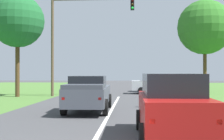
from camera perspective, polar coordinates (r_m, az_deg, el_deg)
The scene contains 7 objects.
ground_plane at distance 17.58m, azimuth -0.00°, elevation -7.17°, with size 120.00×120.00×0.00m, color #424244.
red_suv_near at distance 9.96m, azimuth 10.86°, elevation -6.25°, with size 2.17×4.73×2.02m.
pickup_truck_lead at distance 16.52m, azimuth -4.33°, elevation -4.20°, with size 2.33×5.59×1.87m.
traffic_light at distance 27.29m, azimuth -7.03°, elevation 7.59°, with size 7.81×0.40×8.98m.
oak_tree_right at distance 33.25m, azimuth 16.62°, elevation 7.49°, with size 5.54×5.54×9.42m.
crossing_suv_far at distance 30.30m, azimuth 8.16°, elevation -2.56°, with size 4.66×2.13×1.77m.
extra_tree_1 at distance 27.80m, azimuth -16.90°, elevation 8.54°, with size 4.49×4.49×8.67m.
Camera 1 is at (1.14, -6.61, 2.06)m, focal length 49.97 mm.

